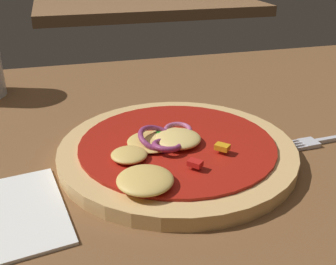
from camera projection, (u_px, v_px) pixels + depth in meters
name	position (u px, v px, depth m)	size (l,w,h in m)	color
dining_table	(187.00, 189.00, 0.41)	(1.42, 0.85, 0.04)	brown
pizza	(172.00, 150.00, 0.42)	(0.25, 0.25, 0.03)	tan
fork	(327.00, 140.00, 0.46)	(0.16, 0.02, 0.01)	silver
background_table	(143.00, 3.00, 1.59)	(0.82, 0.63, 0.04)	brown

